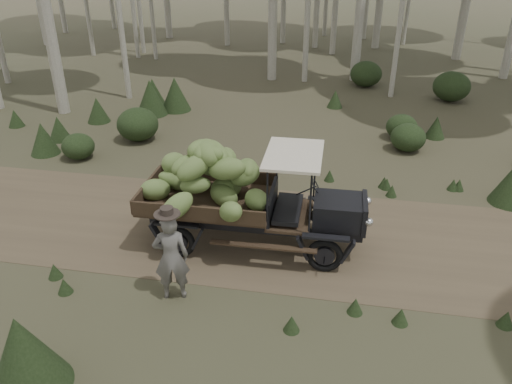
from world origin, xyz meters
TOP-DOWN VIEW (x-y plane):
  - ground at (0.00, 0.00)m, footprint 120.00×120.00m
  - dirt_track at (0.00, 0.00)m, footprint 70.00×4.00m
  - banana_truck at (-1.27, -0.45)m, footprint 4.66×2.16m
  - farmer at (-1.87, -2.36)m, footprint 0.69×0.55m
  - undergrowth at (1.02, 1.88)m, footprint 20.43×22.44m

SIDE VIEW (x-z plane):
  - ground at x=0.00m, z-range 0.00..0.00m
  - dirt_track at x=0.00m, z-range 0.00..0.01m
  - undergrowth at x=1.02m, z-range -0.12..1.13m
  - farmer at x=-1.87m, z-range -0.05..1.74m
  - banana_truck at x=-1.27m, z-range 0.20..2.42m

